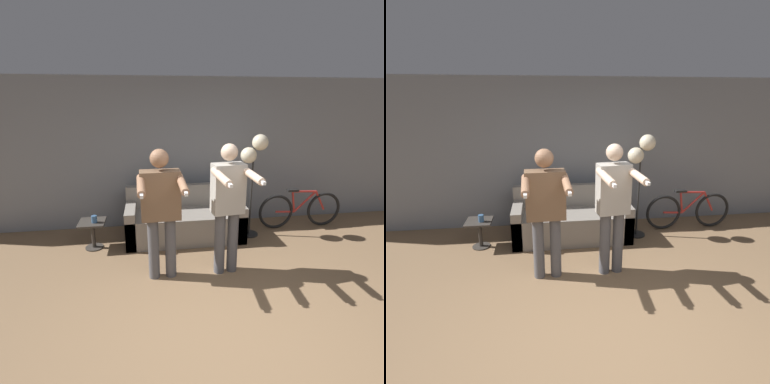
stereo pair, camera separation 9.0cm
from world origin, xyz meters
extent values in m
plane|color=#846647|center=(0.00, 0.00, 0.00)|extent=(16.00, 16.00, 0.00)
cube|color=gray|center=(0.00, 3.05, 1.30)|extent=(10.00, 0.05, 2.60)
cube|color=gray|center=(-0.23, 2.37, 0.23)|extent=(1.90, 0.80, 0.47)
cube|color=gray|center=(-0.23, 2.70, 0.65)|extent=(1.90, 0.14, 0.37)
cube|color=gray|center=(-1.10, 2.37, 0.30)|extent=(0.16, 0.80, 0.61)
cube|color=gray|center=(0.64, 2.37, 0.30)|extent=(0.16, 0.80, 0.61)
cylinder|color=#56565B|center=(-0.77, 1.28, 0.41)|extent=(0.14, 0.14, 0.81)
cylinder|color=#56565B|center=(-0.55, 1.28, 0.41)|extent=(0.14, 0.14, 0.81)
cube|color=brown|center=(-0.66, 1.28, 1.12)|extent=(0.49, 0.24, 0.61)
sphere|color=#9E7051|center=(-0.66, 1.28, 1.57)|extent=(0.22, 0.22, 0.22)
cylinder|color=#9E7051|center=(-0.88, 1.02, 1.32)|extent=(0.11, 0.51, 0.15)
cube|color=white|center=(-0.87, 0.78, 1.29)|extent=(0.04, 0.12, 0.05)
cylinder|color=#9E7051|center=(-0.42, 1.04, 1.32)|extent=(0.11, 0.51, 0.15)
cube|color=white|center=(-0.41, 0.79, 1.29)|extent=(0.04, 0.12, 0.05)
cylinder|color=#56565B|center=(0.09, 1.27, 0.42)|extent=(0.14, 0.14, 0.85)
cylinder|color=#56565B|center=(0.27, 1.29, 0.42)|extent=(0.14, 0.14, 0.85)
cube|color=#B7B2A8|center=(0.18, 1.28, 1.16)|extent=(0.42, 0.26, 0.64)
sphere|color=beige|center=(0.18, 1.28, 1.62)|extent=(0.21, 0.21, 0.21)
cylinder|color=beige|center=(0.02, 1.01, 1.39)|extent=(0.15, 0.51, 0.13)
cube|color=white|center=(0.05, 0.76, 1.37)|extent=(0.05, 0.13, 0.05)
cylinder|color=beige|center=(0.40, 1.05, 1.39)|extent=(0.15, 0.51, 0.13)
cube|color=white|center=(0.43, 0.81, 1.37)|extent=(0.05, 0.13, 0.05)
ellipsoid|color=#3D3833|center=(-0.61, 2.70, 0.91)|extent=(0.33, 0.15, 0.15)
sphere|color=#3D3833|center=(-0.47, 2.70, 0.96)|extent=(0.10, 0.10, 0.10)
ellipsoid|color=#3D3833|center=(-0.78, 2.72, 0.86)|extent=(0.18, 0.04, 0.04)
cone|color=#3D3833|center=(-0.48, 2.69, 1.00)|extent=(0.03, 0.03, 0.03)
cone|color=#3D3833|center=(-0.48, 2.72, 1.00)|extent=(0.03, 0.03, 0.03)
cylinder|color=black|center=(0.88, 2.34, 0.01)|extent=(0.31, 0.31, 0.02)
cylinder|color=black|center=(0.88, 2.34, 0.75)|extent=(0.03, 0.03, 1.50)
sphere|color=#F4E5C1|center=(0.98, 2.34, 1.58)|extent=(0.26, 0.26, 0.26)
sphere|color=#F4E5C1|center=(0.80, 2.34, 1.38)|extent=(0.26, 0.26, 0.26)
cylinder|color=#38332D|center=(-1.68, 2.23, 0.01)|extent=(0.27, 0.27, 0.02)
cylinder|color=#38332D|center=(-1.68, 2.23, 0.21)|extent=(0.06, 0.06, 0.41)
cube|color=#38332D|center=(-1.68, 2.23, 0.43)|extent=(0.39, 0.39, 0.03)
cylinder|color=#3D6693|center=(-1.63, 2.19, 0.50)|extent=(0.08, 0.08, 0.11)
torus|color=black|center=(2.34, 2.52, 0.32)|extent=(0.63, 0.05, 0.63)
torus|color=black|center=(1.42, 2.52, 0.32)|extent=(0.63, 0.05, 0.63)
cylinder|color=#B72D28|center=(1.96, 2.52, 0.48)|extent=(0.40, 0.04, 0.39)
cylinder|color=#B72D28|center=(1.74, 2.52, 0.49)|extent=(0.10, 0.04, 0.39)
cylinder|color=#B72D28|center=(1.93, 2.52, 0.67)|extent=(0.44, 0.04, 0.05)
cylinder|color=#B72D28|center=(1.60, 2.52, 0.31)|extent=(0.35, 0.04, 0.05)
cylinder|color=#B72D28|center=(2.24, 2.52, 0.49)|extent=(0.22, 0.04, 0.37)
cube|color=black|center=(1.71, 2.52, 0.70)|extent=(0.20, 0.07, 0.04)
camera|label=1|loc=(-0.79, -2.19, 2.22)|focal=28.00mm
camera|label=2|loc=(-0.70, -2.20, 2.22)|focal=28.00mm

